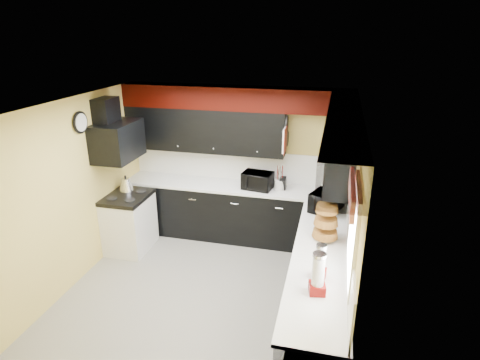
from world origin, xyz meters
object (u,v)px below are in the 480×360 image
Objects in this scene: toaster_oven at (257,181)px; microwave at (327,201)px; kettle at (126,184)px; utensil_crock at (280,185)px; knife_block at (283,183)px.

microwave is (1.10, -0.56, 0.01)m from toaster_oven.
microwave is 3.10m from kettle.
utensil_crock is at bearing 13.06° from kettle.
utensil_crock is 2.42m from kettle.
kettle is (-2.36, -0.55, -0.00)m from utensil_crock.
toaster_oven is at bearing 14.34° from kettle.
knife_block is (0.40, 0.05, -0.03)m from toaster_oven.
knife_block reaches higher than kettle.
microwave reaches higher than toaster_oven.
knife_block reaches higher than utensil_crock.
toaster_oven is at bearing -174.47° from utensil_crock.
knife_block is at bearing 13.27° from kettle.
toaster_oven is 2.74× the size of utensil_crock.
kettle is (-2.41, -0.57, -0.02)m from knife_block.
microwave is 2.51× the size of knife_block.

